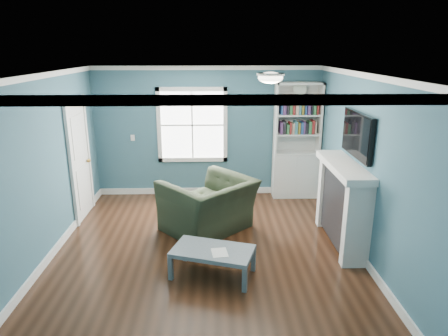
{
  "coord_description": "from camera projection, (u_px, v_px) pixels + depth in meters",
  "views": [
    {
      "loc": [
        0.13,
        -5.39,
        2.92
      ],
      "look_at": [
        0.28,
        0.4,
        1.18
      ],
      "focal_mm": 32.0,
      "sensor_mm": 36.0,
      "label": 1
    }
  ],
  "objects": [
    {
      "name": "coffee_table",
      "position": [
        213.0,
        253.0,
        5.27
      ],
      "size": [
        1.18,
        0.87,
        0.38
      ],
      "rotation": [
        0.0,
        0.0,
        -0.31
      ],
      "color": "#525C62",
      "rests_on": "ground"
    },
    {
      "name": "room_walls",
      "position": [
        205.0,
        149.0,
        5.54
      ],
      "size": [
        5.0,
        5.0,
        5.0
      ],
      "color": "#356073",
      "rests_on": "ground"
    },
    {
      "name": "floor",
      "position": [
        206.0,
        251.0,
        6.0
      ],
      "size": [
        5.0,
        5.0,
        0.0
      ],
      "primitive_type": "plane",
      "color": "black",
      "rests_on": "ground"
    },
    {
      "name": "window",
      "position": [
        192.0,
        125.0,
        7.95
      ],
      "size": [
        1.4,
        0.06,
        1.5
      ],
      "color": "white",
      "rests_on": "room_walls"
    },
    {
      "name": "paper_sheet",
      "position": [
        220.0,
        253.0,
        5.16
      ],
      "size": [
        0.23,
        0.28,
        0.0
      ],
      "primitive_type": "cube",
      "rotation": [
        0.0,
        0.0,
        0.13
      ],
      "color": "white",
      "rests_on": "coffee_table"
    },
    {
      "name": "trim",
      "position": [
        205.0,
        172.0,
        5.64
      ],
      "size": [
        4.5,
        5.0,
        2.6
      ],
      "color": "white",
      "rests_on": "ground"
    },
    {
      "name": "door",
      "position": [
        80.0,
        158.0,
        6.97
      ],
      "size": [
        0.12,
        0.98,
        2.17
      ],
      "color": "silver",
      "rests_on": "ground"
    },
    {
      "name": "recliner",
      "position": [
        208.0,
        197.0,
        6.54
      ],
      "size": [
        1.58,
        1.55,
        1.17
      ],
      "primitive_type": "imported",
      "rotation": [
        0.0,
        0.0,
        -2.4
      ],
      "color": "black",
      "rests_on": "ground"
    },
    {
      "name": "tv",
      "position": [
        357.0,
        135.0,
        5.75
      ],
      "size": [
        0.06,
        1.1,
        0.65
      ],
      "primitive_type": "cube",
      "color": "black",
      "rests_on": "fireplace"
    },
    {
      "name": "fireplace",
      "position": [
        343.0,
        205.0,
        6.06
      ],
      "size": [
        0.44,
        1.58,
        1.3
      ],
      "color": "black",
      "rests_on": "ground"
    },
    {
      "name": "ceiling_fixture",
      "position": [
        270.0,
        77.0,
        5.38
      ],
      "size": [
        0.38,
        0.38,
        0.15
      ],
      "color": "white",
      "rests_on": "room_walls"
    },
    {
      "name": "bookshelf",
      "position": [
        296.0,
        152.0,
        7.98
      ],
      "size": [
        0.9,
        0.35,
        2.31
      ],
      "color": "silver",
      "rests_on": "ground"
    },
    {
      "name": "light_switch",
      "position": [
        133.0,
        138.0,
        7.99
      ],
      "size": [
        0.08,
        0.01,
        0.12
      ],
      "primitive_type": "cube",
      "color": "white",
      "rests_on": "room_walls"
    }
  ]
}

